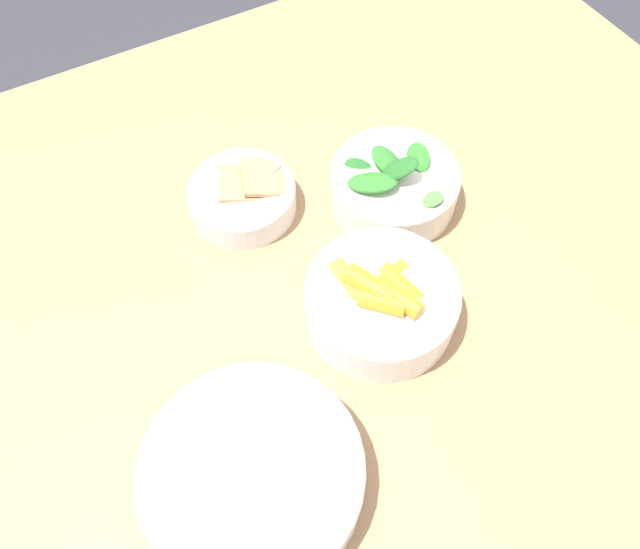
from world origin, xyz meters
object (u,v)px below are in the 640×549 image
object	(u,v)px
bowl_carrots	(381,300)
bowl_cookies	(244,194)
bowl_greens	(394,184)
bowl_beans_hotdog	(253,475)

from	to	relation	value
bowl_carrots	bowl_cookies	bearing A→B (deg)	-73.44
bowl_greens	bowl_beans_hotdog	size ratio (longest dim) A/B	0.76
bowl_carrots	bowl_cookies	world-z (taller)	bowl_carrots
bowl_carrots	bowl_beans_hotdog	size ratio (longest dim) A/B	0.80
bowl_beans_hotdog	bowl_carrots	bearing A→B (deg)	-154.09
bowl_greens	bowl_cookies	bearing A→B (deg)	-25.62
bowl_carrots	bowl_greens	xyz separation A→B (m)	(-0.10, -0.13, -0.00)
bowl_beans_hotdog	bowl_greens	bearing A→B (deg)	-142.75
bowl_cookies	bowl_carrots	bearing A→B (deg)	106.56
bowl_carrots	bowl_beans_hotdog	bearing A→B (deg)	25.91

